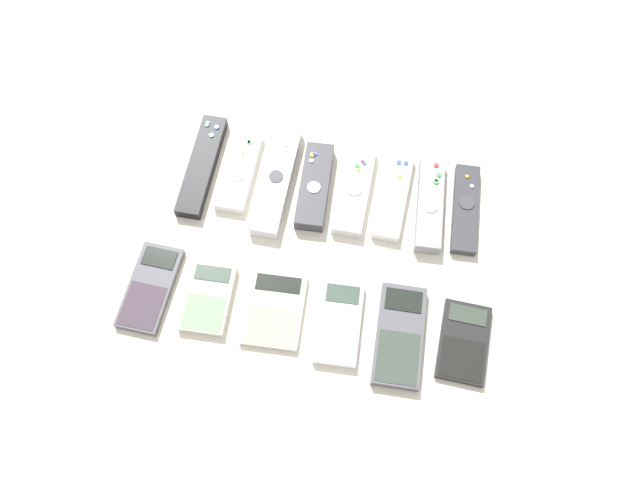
{
  "coord_description": "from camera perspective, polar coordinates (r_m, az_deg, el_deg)",
  "views": [
    {
      "loc": [
        0.08,
        -0.4,
        0.93
      ],
      "look_at": [
        0.0,
        0.02,
        0.01
      ],
      "focal_mm": 35.0,
      "sensor_mm": 36.0,
      "label": 1
    }
  ],
  "objects": [
    {
      "name": "remote_1",
      "position": [
        1.09,
        -7.39,
        6.3
      ],
      "size": [
        0.05,
        0.16,
        0.02
      ],
      "rotation": [
        0.0,
        0.0,
        0.01
      ],
      "color": "white",
      "rests_on": "ground_plane"
    },
    {
      "name": "remote_7",
      "position": [
        1.07,
        13.16,
        2.79
      ],
      "size": [
        0.05,
        0.16,
        0.02
      ],
      "rotation": [
        0.0,
        0.0,
        0.04
      ],
      "color": "#333338",
      "rests_on": "ground_plane"
    },
    {
      "name": "calculator_3",
      "position": [
        0.97,
        1.76,
        -7.59
      ],
      "size": [
        0.07,
        0.14,
        0.02
      ],
      "rotation": [
        0.0,
        0.0,
        0.05
      ],
      "color": "silver",
      "rests_on": "ground_plane"
    },
    {
      "name": "remote_2",
      "position": [
        1.07,
        -4.0,
        5.48
      ],
      "size": [
        0.05,
        0.21,
        0.03
      ],
      "rotation": [
        0.0,
        0.0,
        0.0
      ],
      "color": "silver",
      "rests_on": "ground_plane"
    },
    {
      "name": "calculator_2",
      "position": [
        0.98,
        -4.2,
        -6.36
      ],
      "size": [
        0.1,
        0.13,
        0.01
      ],
      "rotation": [
        0.0,
        0.0,
        0.05
      ],
      "color": "beige",
      "rests_on": "ground_plane"
    },
    {
      "name": "calculator_4",
      "position": [
        0.97,
        7.28,
        -8.64
      ],
      "size": [
        0.08,
        0.16,
        0.02
      ],
      "rotation": [
        0.0,
        0.0,
        0.03
      ],
      "color": "#4C4C51",
      "rests_on": "ground_plane"
    },
    {
      "name": "remote_6",
      "position": [
        1.06,
        10.01,
        3.3
      ],
      "size": [
        0.05,
        0.18,
        0.03
      ],
      "rotation": [
        0.0,
        0.0,
        0.06
      ],
      "color": "gray",
      "rests_on": "ground_plane"
    },
    {
      "name": "remote_4",
      "position": [
        1.06,
        3.17,
        4.56
      ],
      "size": [
        0.05,
        0.17,
        0.02
      ],
      "rotation": [
        0.0,
        0.0,
        -0.01
      ],
      "color": "silver",
      "rests_on": "ground_plane"
    },
    {
      "name": "calculator_0",
      "position": [
        1.02,
        -15.26,
        -4.21
      ],
      "size": [
        0.07,
        0.15,
        0.01
      ],
      "rotation": [
        0.0,
        0.0,
        -0.03
      ],
      "color": "#4C4C51",
      "rests_on": "ground_plane"
    },
    {
      "name": "calculator_5",
      "position": [
        0.99,
        13.01,
        -9.06
      ],
      "size": [
        0.08,
        0.13,
        0.01
      ],
      "rotation": [
        0.0,
        0.0,
        -0.03
      ],
      "color": "black",
      "rests_on": "ground_plane"
    },
    {
      "name": "calculator_1",
      "position": [
        1.0,
        -10.19,
        -5.25
      ],
      "size": [
        0.08,
        0.12,
        0.02
      ],
      "rotation": [
        0.0,
        0.0,
        0.04
      ],
      "color": "beige",
      "rests_on": "ground_plane"
    },
    {
      "name": "remote_3",
      "position": [
        1.06,
        -0.49,
        4.95
      ],
      "size": [
        0.06,
        0.16,
        0.03
      ],
      "rotation": [
        0.0,
        0.0,
        0.06
      ],
      "color": "#333338",
      "rests_on": "ground_plane"
    },
    {
      "name": "ground_plane",
      "position": [
        1.01,
        -0.26,
        -1.6
      ],
      "size": [
        3.0,
        3.0,
        0.0
      ],
      "primitive_type": "plane",
      "color": "beige"
    },
    {
      "name": "remote_5",
      "position": [
        1.06,
        6.71,
        4.01
      ],
      "size": [
        0.05,
        0.16,
        0.02
      ],
      "rotation": [
        0.0,
        0.0,
        -0.04
      ],
      "color": "white",
      "rests_on": "ground_plane"
    },
    {
      "name": "remote_0",
      "position": [
        1.1,
        -10.73,
        6.69
      ],
      "size": [
        0.04,
        0.2,
        0.02
      ],
      "rotation": [
        0.0,
        0.0,
        0.01
      ],
      "color": "black",
      "rests_on": "ground_plane"
    }
  ]
}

